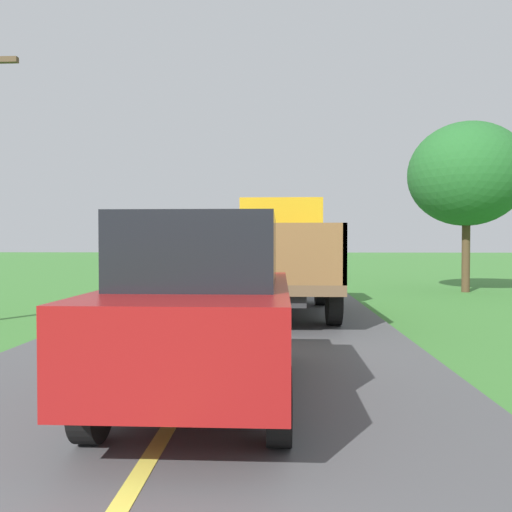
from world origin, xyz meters
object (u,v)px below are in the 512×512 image
object	(u,v)px
banana_truck_near	(281,254)
roadside_tree_near_left	(467,174)
banana_truck_far	(274,248)
following_car	(206,305)

from	to	relation	value
banana_truck_near	roadside_tree_near_left	bearing A→B (deg)	41.27
banana_truck_near	banana_truck_far	world-z (taller)	same
banana_truck_far	roadside_tree_near_left	xyz separation A→B (m)	(6.92, -10.18, 2.68)
banana_truck_far	roadside_tree_near_left	bearing A→B (deg)	-55.79
banana_truck_near	following_car	bearing A→B (deg)	-96.16
banana_truck_far	following_car	world-z (taller)	banana_truck_far
banana_truck_near	banana_truck_far	distance (m)	15.93
banana_truck_near	banana_truck_far	xyz separation A→B (m)	(-0.38, 15.93, 0.01)
banana_truck_far	following_car	bearing A→B (deg)	-91.02
roadside_tree_near_left	following_car	distance (m)	15.34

